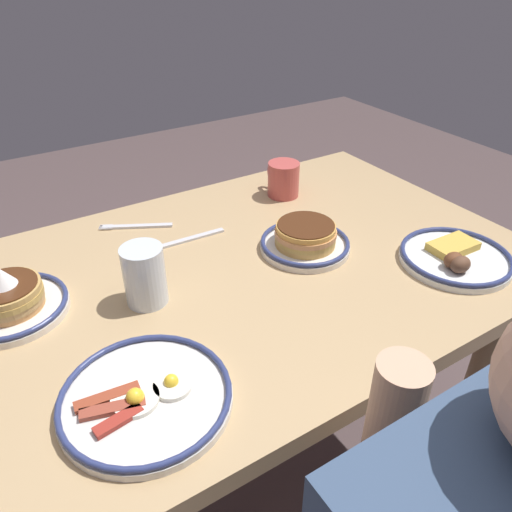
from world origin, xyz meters
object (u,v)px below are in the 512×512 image
at_px(plate_far_side, 455,257).
at_px(coffee_mug, 283,179).
at_px(plate_near_main, 9,301).
at_px(fork_far, 136,226).
at_px(plate_far_companion, 145,397).
at_px(plate_center_pancakes, 305,240).
at_px(drinking_glass, 144,277).
at_px(fork_near, 185,240).

bearing_deg(plate_far_side, coffee_mug, -75.29).
relative_size(plate_near_main, fork_far, 1.28).
relative_size(coffee_mug, fork_far, 0.71).
height_order(plate_far_companion, fork_far, plate_far_companion).
bearing_deg(plate_center_pancakes, plate_far_companion, 25.76).
bearing_deg(plate_far_companion, plate_near_main, -68.44).
height_order(drinking_glass, fork_near, drinking_glass).
relative_size(plate_far_companion, fork_near, 1.40).
xyz_separation_m(plate_center_pancakes, fork_far, (0.29, -0.30, -0.02)).
bearing_deg(plate_far_companion, drinking_glass, -111.93).
xyz_separation_m(drinking_glass, fork_near, (-0.16, -0.16, -0.05)).
distance_m(plate_near_main, plate_far_companion, 0.37).
height_order(plate_center_pancakes, plate_far_companion, plate_center_pancakes).
xyz_separation_m(plate_center_pancakes, drinking_glass, (0.38, -0.01, 0.03)).
bearing_deg(coffee_mug, plate_near_main, 11.49).
bearing_deg(drinking_glass, coffee_mug, -153.56).
distance_m(plate_center_pancakes, drinking_glass, 0.38).
bearing_deg(plate_near_main, fork_far, -149.17).
relative_size(drinking_glass, fork_near, 0.64).
bearing_deg(plate_center_pancakes, fork_far, -45.83).
relative_size(plate_far_side, fork_near, 1.26).
height_order(plate_near_main, plate_far_side, plate_near_main).
bearing_deg(fork_far, plate_near_main, 30.83).
distance_m(drinking_glass, fork_far, 0.30).
bearing_deg(fork_near, fork_far, -59.27).
bearing_deg(fork_near, plate_center_pancakes, 141.12).
xyz_separation_m(plate_near_main, fork_far, (-0.32, -0.19, -0.02)).
height_order(plate_far_side, drinking_glass, drinking_glass).
height_order(plate_near_main, plate_far_companion, plate_near_main).
xyz_separation_m(plate_far_side, coffee_mug, (0.13, -0.48, 0.03)).
height_order(plate_far_companion, plate_far_side, plate_far_side).
height_order(plate_center_pancakes, fork_near, plate_center_pancakes).
height_order(plate_far_side, fork_near, plate_far_side).
distance_m(plate_far_companion, fork_far, 0.56).
relative_size(plate_center_pancakes, coffee_mug, 1.74).
bearing_deg(plate_far_side, plate_near_main, -21.31).
bearing_deg(plate_far_companion, plate_center_pancakes, -154.24).
bearing_deg(fork_far, plate_center_pancakes, 134.17).
xyz_separation_m(plate_near_main, plate_center_pancakes, (-0.61, 0.11, -0.00)).
relative_size(fork_near, fork_far, 1.15).
bearing_deg(plate_near_main, coffee_mug, -168.51).
bearing_deg(coffee_mug, plate_far_side, 104.71).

